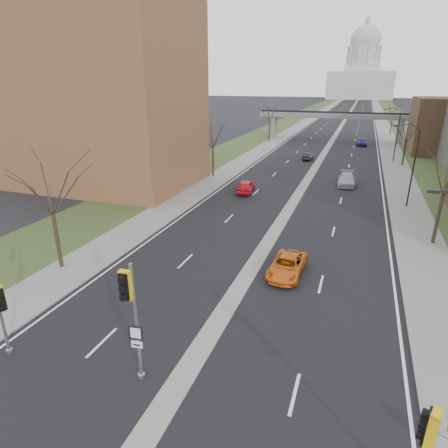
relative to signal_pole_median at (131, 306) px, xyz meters
The scene contains 24 objects.
ground 4.41m from the signal_pole_median, ahead, with size 700.00×700.00×0.00m, color black.
road_surface 149.82m from the signal_pole_median, 89.35° to the left, with size 20.00×600.00×0.01m, color black.
median_strip 149.82m from the signal_pole_median, 89.35° to the left, with size 1.20×600.00×0.02m, color gray.
sidewalk_right 150.43m from the signal_pole_median, 84.77° to the left, with size 4.00×600.00×0.12m, color gray.
sidewalk_left 150.16m from the signal_pole_median, 93.93° to the left, with size 4.00×600.00×0.12m, color gray.
grass_verge_right 151.10m from the signal_pole_median, 82.50° to the left, with size 8.00×600.00×0.10m, color #334620.
grass_verge_left 150.69m from the signal_pole_median, 96.21° to the left, with size 8.00×600.00×0.10m, color #334620.
apartment_building 39.03m from the signal_pole_median, 129.23° to the left, with size 25.00×16.00×22.00m, color brown.
pedestrian_bridge 79.77m from the signal_pole_median, 88.77° to the left, with size 34.00×3.00×6.45m.
capitol 320.09m from the signal_pole_median, 89.69° to the left, with size 48.00×42.00×55.75m.
streetlight_mid 34.32m from the signal_pole_median, 68.21° to the left, with size 2.61×0.20×8.70m.
streetlight_far 59.20m from the signal_pole_median, 77.60° to the left, with size 2.61×0.20×8.70m.
tree_left_a 13.94m from the signal_pole_median, 145.53° to the left, with size 7.20×7.20×9.40m.
tree_left_b 39.46m from the signal_pole_median, 106.66° to the left, with size 6.75×6.75×8.81m.
tree_left_c 72.70m from the signal_pole_median, 98.95° to the left, with size 7.65×7.65×9.99m.
tree_right_b 56.72m from the signal_pole_median, 74.97° to the left, with size 6.30×6.30×8.22m.
tree_right_c 95.93m from the signal_pole_median, 81.18° to the left, with size 7.65×7.65×9.99m.
signal_pole_median is the anchor object (origin of this frame).
signal_pole_right 11.42m from the signal_pole_median, 10.45° to the right, with size 0.98×1.33×5.89m.
car_left_near 31.92m from the signal_pole_median, 98.17° to the left, with size 1.81×4.50×1.53m, color red.
car_left_far 54.78m from the signal_pole_median, 90.31° to the left, with size 1.29×3.70×1.22m, color black.
car_right_near 13.56m from the signal_pole_median, 71.03° to the left, with size 2.19×4.74×1.32m, color #D36116.
car_right_mid 39.91m from the signal_pole_median, 80.06° to the left, with size 2.14×5.25×1.52m, color #9F9EA5.
car_right_far 74.75m from the signal_pole_median, 83.69° to the left, with size 1.83×4.56×1.55m, color navy.
Camera 1 is at (6.40, -10.81, 12.67)m, focal length 30.00 mm.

